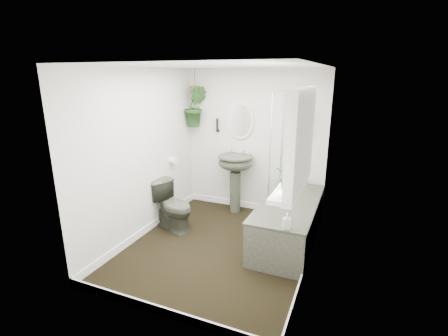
% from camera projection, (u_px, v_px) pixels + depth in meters
% --- Properties ---
extents(floor, '(2.30, 2.80, 0.02)m').
position_uv_depth(floor, '(220.00, 247.00, 4.32)').
color(floor, black).
rests_on(floor, ground).
extents(ceiling, '(2.30, 2.80, 0.02)m').
position_uv_depth(ceiling, '(219.00, 65.00, 3.67)').
color(ceiling, white).
rests_on(ceiling, ground).
extents(wall_back, '(2.30, 0.02, 2.30)m').
position_uv_depth(wall_back, '(254.00, 142.00, 5.25)').
color(wall_back, silver).
rests_on(wall_back, ground).
extents(wall_front, '(2.30, 0.02, 2.30)m').
position_uv_depth(wall_front, '(153.00, 204.00, 2.75)').
color(wall_front, silver).
rests_on(wall_front, ground).
extents(wall_left, '(0.02, 2.80, 2.30)m').
position_uv_depth(wall_left, '(142.00, 155.00, 4.43)').
color(wall_left, silver).
rests_on(wall_left, ground).
extents(wall_right, '(0.02, 2.80, 2.30)m').
position_uv_depth(wall_right, '(316.00, 174.00, 3.57)').
color(wall_right, silver).
rests_on(wall_right, ground).
extents(skirting, '(2.30, 2.80, 0.10)m').
position_uv_depth(skirting, '(220.00, 243.00, 4.30)').
color(skirting, white).
rests_on(skirting, floor).
extents(bathtub, '(0.72, 1.72, 0.58)m').
position_uv_depth(bathtub, '(288.00, 222.00, 4.38)').
color(bathtub, '#35392D').
rests_on(bathtub, floor).
extents(bath_screen, '(0.04, 0.72, 1.40)m').
position_uv_depth(bath_screen, '(277.00, 141.00, 4.66)').
color(bath_screen, silver).
rests_on(bath_screen, bathtub).
extents(shower_box, '(0.20, 0.10, 0.35)m').
position_uv_depth(shower_box, '(305.00, 121.00, 4.78)').
color(shower_box, white).
rests_on(shower_box, wall_back).
extents(oval_mirror, '(0.46, 0.03, 0.62)m').
position_uv_depth(oval_mirror, '(240.00, 120.00, 5.20)').
color(oval_mirror, beige).
rests_on(oval_mirror, wall_back).
extents(wall_sconce, '(0.04, 0.04, 0.22)m').
position_uv_depth(wall_sconce, '(217.00, 125.00, 5.37)').
color(wall_sconce, black).
rests_on(wall_sconce, wall_back).
extents(toilet_roll_holder, '(0.11, 0.11, 0.11)m').
position_uv_depth(toilet_roll_holder, '(173.00, 161.00, 5.09)').
color(toilet_roll_holder, white).
rests_on(toilet_roll_holder, wall_left).
extents(window_recess, '(0.08, 1.00, 0.90)m').
position_uv_depth(window_recess, '(301.00, 140.00, 2.83)').
color(window_recess, white).
rests_on(window_recess, wall_right).
extents(window_sill, '(0.18, 1.00, 0.04)m').
position_uv_depth(window_sill, '(291.00, 185.00, 2.98)').
color(window_sill, white).
rests_on(window_sill, wall_right).
extents(window_blinds, '(0.01, 0.86, 0.76)m').
position_uv_depth(window_blinds, '(296.00, 140.00, 2.85)').
color(window_blinds, white).
rests_on(window_blinds, wall_right).
extents(toilet, '(0.79, 0.62, 0.71)m').
position_uv_depth(toilet, '(173.00, 206.00, 4.75)').
color(toilet, '#35392D').
rests_on(toilet, floor).
extents(pedestal_sink, '(0.67, 0.61, 0.96)m').
position_uv_depth(pedestal_sink, '(235.00, 184.00, 5.31)').
color(pedestal_sink, '#35392D').
rests_on(pedestal_sink, floor).
extents(sill_plant, '(0.24, 0.22, 0.24)m').
position_uv_depth(sill_plant, '(289.00, 175.00, 2.79)').
color(sill_plant, black).
rests_on(sill_plant, window_sill).
extents(hanging_plant, '(0.45, 0.42, 0.66)m').
position_uv_depth(hanging_plant, '(195.00, 107.00, 5.31)').
color(hanging_plant, black).
rests_on(hanging_plant, ceiling).
extents(soap_bottle, '(0.10, 0.10, 0.18)m').
position_uv_depth(soap_bottle, '(287.00, 221.00, 3.53)').
color(soap_bottle, black).
rests_on(soap_bottle, bathtub).
extents(hanging_pot, '(0.16, 0.16, 0.12)m').
position_uv_depth(hanging_pot, '(195.00, 90.00, 5.24)').
color(hanging_pot, brown).
rests_on(hanging_pot, ceiling).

